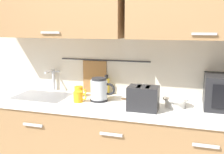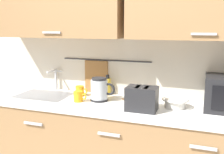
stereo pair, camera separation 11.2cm
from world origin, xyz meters
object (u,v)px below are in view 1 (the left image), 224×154
mug_by_kettle (78,97)px  wooden_spoon (139,97)px  electric_kettle (100,90)px  toaster (143,98)px  mug_near_sink (79,91)px  dish_soap_bottle (106,86)px  mixing_bowl (175,101)px

mug_by_kettle → wooden_spoon: (0.49, 0.28, -0.04)m
electric_kettle → toaster: 0.44m
mug_near_sink → mug_by_kettle: size_ratio=1.00×
electric_kettle → wooden_spoon: 0.39m
dish_soap_bottle → toaster: dish_soap_bottle is taller
electric_kettle → wooden_spoon: bearing=30.2°
mixing_bowl → toaster: (-0.24, -0.16, 0.05)m
electric_kettle → mug_by_kettle: (-0.16, -0.09, -0.05)m
electric_kettle → dish_soap_bottle: 0.21m
dish_soap_bottle → mixing_bowl: bearing=-16.9°
electric_kettle → mixing_bowl: 0.66m
dish_soap_bottle → toaster: 0.56m
toaster → mug_by_kettle: bearing=174.8°
mixing_bowl → toaster: size_ratio=0.84×
mug_near_sink → toaster: toaster is taller
mug_near_sink → toaster: bearing=-19.8°
mixing_bowl → wooden_spoon: (-0.34, 0.18, -0.04)m
toaster → wooden_spoon: 0.36m
electric_kettle → mug_by_kettle: bearing=-150.4°
mug_near_sink → mug_by_kettle: bearing=-67.9°
mug_near_sink → wooden_spoon: mug_near_sink is taller
dish_soap_bottle → mixing_bowl: size_ratio=0.92×
electric_kettle → toaster: (0.42, -0.15, -0.01)m
mug_near_sink → toaster: 0.70m
mixing_bowl → toaster: bearing=-146.7°
mug_near_sink → wooden_spoon: size_ratio=0.49×
dish_soap_bottle → mug_near_sink: 0.27m
mug_by_kettle → wooden_spoon: 0.56m
toaster → wooden_spoon: (-0.09, 0.33, -0.09)m
mixing_bowl → mug_near_sink: bearing=175.1°
electric_kettle → mug_near_sink: 0.26m
toaster → mug_near_sink: bearing=160.2°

